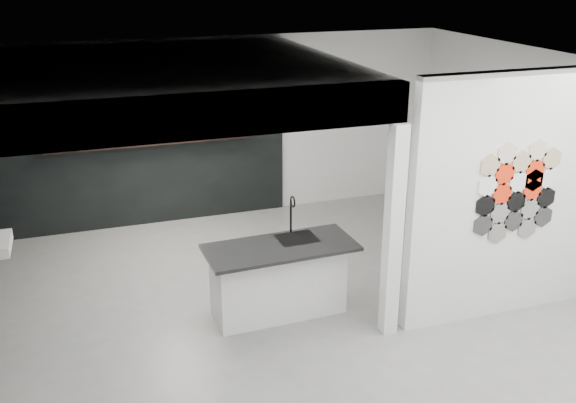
{
  "coord_description": "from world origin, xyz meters",
  "views": [
    {
      "loc": [
        -2.18,
        -6.46,
        3.86
      ],
      "look_at": [
        0.1,
        0.3,
        1.15
      ],
      "focal_mm": 40.0,
      "sensor_mm": 36.0,
      "label": 1
    }
  ],
  "objects_px": {
    "kitchen_island": "(279,278)",
    "glass_vase": "(238,130)",
    "partition_panel": "(509,198)",
    "kettle": "(214,132)",
    "glass_bowl": "(238,132)",
    "bottle_dark": "(132,139)",
    "stockpot": "(75,142)",
    "utensil_cup": "(91,144)"
  },
  "relations": [
    {
      "from": "kitchen_island",
      "to": "glass_vase",
      "type": "bearing_deg",
      "value": 81.35
    },
    {
      "from": "stockpot",
      "to": "bottle_dark",
      "type": "bearing_deg",
      "value": 0.0
    },
    {
      "from": "kettle",
      "to": "bottle_dark",
      "type": "height_order",
      "value": "kettle"
    },
    {
      "from": "glass_bowl",
      "to": "glass_vase",
      "type": "relative_size",
      "value": 1.04
    },
    {
      "from": "utensil_cup",
      "to": "partition_panel",
      "type": "bearing_deg",
      "value": -42.3
    },
    {
      "from": "glass_vase",
      "to": "bottle_dark",
      "type": "distance_m",
      "value": 1.6
    },
    {
      "from": "glass_bowl",
      "to": "kitchen_island",
      "type": "bearing_deg",
      "value": -96.41
    },
    {
      "from": "kettle",
      "to": "utensil_cup",
      "type": "height_order",
      "value": "kettle"
    },
    {
      "from": "kettle",
      "to": "partition_panel",
      "type": "bearing_deg",
      "value": -65.99
    },
    {
      "from": "stockpot",
      "to": "glass_vase",
      "type": "distance_m",
      "value": 2.38
    },
    {
      "from": "kitchen_island",
      "to": "glass_bowl",
      "type": "distance_m",
      "value": 3.27
    },
    {
      "from": "glass_vase",
      "to": "kettle",
      "type": "bearing_deg",
      "value": 180.0
    },
    {
      "from": "kitchen_island",
      "to": "glass_bowl",
      "type": "xyz_separation_m",
      "value": [
        0.35,
        3.12,
        0.92
      ]
    },
    {
      "from": "kettle",
      "to": "glass_vase",
      "type": "distance_m",
      "value": 0.38
    },
    {
      "from": "glass_bowl",
      "to": "partition_panel",
      "type": "bearing_deg",
      "value": -61.77
    },
    {
      "from": "stockpot",
      "to": "kettle",
      "type": "bearing_deg",
      "value": 0.0
    },
    {
      "from": "utensil_cup",
      "to": "stockpot",
      "type": "bearing_deg",
      "value": 180.0
    },
    {
      "from": "kitchen_island",
      "to": "stockpot",
      "type": "bearing_deg",
      "value": 120.8
    },
    {
      "from": "stockpot",
      "to": "glass_vase",
      "type": "height_order",
      "value": "stockpot"
    },
    {
      "from": "bottle_dark",
      "to": "utensil_cup",
      "type": "xyz_separation_m",
      "value": [
        -0.57,
        0.0,
        -0.02
      ]
    },
    {
      "from": "kettle",
      "to": "bottle_dark",
      "type": "xyz_separation_m",
      "value": [
        -1.22,
        0.0,
        -0.01
      ]
    },
    {
      "from": "kettle",
      "to": "utensil_cup",
      "type": "relative_size",
      "value": 1.84
    },
    {
      "from": "partition_panel",
      "to": "stockpot",
      "type": "relative_size",
      "value": 12.46
    },
    {
      "from": "stockpot",
      "to": "bottle_dark",
      "type": "distance_m",
      "value": 0.78
    },
    {
      "from": "partition_panel",
      "to": "glass_bowl",
      "type": "xyz_separation_m",
      "value": [
        -2.08,
        3.87,
        -0.03
      ]
    },
    {
      "from": "kitchen_island",
      "to": "kettle",
      "type": "distance_m",
      "value": 3.26
    },
    {
      "from": "glass_vase",
      "to": "utensil_cup",
      "type": "bearing_deg",
      "value": 180.0
    },
    {
      "from": "glass_vase",
      "to": "kitchen_island",
      "type": "bearing_deg",
      "value": -96.41
    },
    {
      "from": "partition_panel",
      "to": "stockpot",
      "type": "height_order",
      "value": "partition_panel"
    },
    {
      "from": "utensil_cup",
      "to": "glass_vase",
      "type": "bearing_deg",
      "value": 0.0
    },
    {
      "from": "utensil_cup",
      "to": "glass_bowl",
      "type": "bearing_deg",
      "value": 0.0
    },
    {
      "from": "stockpot",
      "to": "utensil_cup",
      "type": "distance_m",
      "value": 0.21
    },
    {
      "from": "kitchen_island",
      "to": "glass_bowl",
      "type": "height_order",
      "value": "glass_bowl"
    },
    {
      "from": "stockpot",
      "to": "glass_bowl",
      "type": "xyz_separation_m",
      "value": [
        2.38,
        0.0,
        -0.04
      ]
    },
    {
      "from": "bottle_dark",
      "to": "glass_vase",
      "type": "bearing_deg",
      "value": 0.0
    },
    {
      "from": "kettle",
      "to": "glass_bowl",
      "type": "relative_size",
      "value": 1.34
    },
    {
      "from": "glass_vase",
      "to": "bottle_dark",
      "type": "height_order",
      "value": "bottle_dark"
    },
    {
      "from": "partition_panel",
      "to": "glass_vase",
      "type": "xyz_separation_m",
      "value": [
        -2.08,
        3.87,
        -0.01
      ]
    },
    {
      "from": "glass_bowl",
      "to": "bottle_dark",
      "type": "bearing_deg",
      "value": 180.0
    },
    {
      "from": "partition_panel",
      "to": "kettle",
      "type": "height_order",
      "value": "partition_panel"
    },
    {
      "from": "partition_panel",
      "to": "glass_vase",
      "type": "distance_m",
      "value": 4.39
    },
    {
      "from": "stockpot",
      "to": "glass_bowl",
      "type": "bearing_deg",
      "value": 0.0
    }
  ]
}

